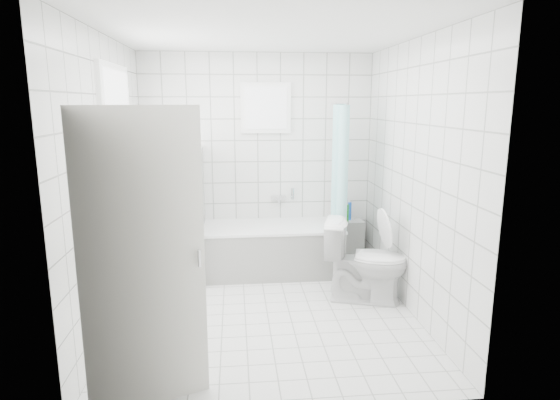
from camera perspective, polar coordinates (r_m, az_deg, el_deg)
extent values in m
plane|color=white|center=(4.70, -1.58, -13.55)|extent=(3.00, 3.00, 0.00)
plane|color=white|center=(4.29, -1.79, 19.65)|extent=(3.00, 3.00, 0.00)
cube|color=white|center=(5.79, -2.71, 4.70)|extent=(2.80, 0.02, 2.60)
cube|color=white|center=(2.85, 0.42, -2.70)|extent=(2.80, 0.02, 2.60)
cube|color=white|center=(4.44, -20.01, 1.84)|extent=(0.02, 3.00, 2.60)
cube|color=white|center=(4.62, 15.93, 2.46)|extent=(0.02, 3.00, 2.60)
cube|color=white|center=(4.68, -18.84, 6.11)|extent=(0.01, 0.90, 1.40)
cube|color=white|center=(5.71, -1.73, 11.15)|extent=(0.50, 0.01, 0.50)
cube|color=white|center=(4.79, -17.74, -2.70)|extent=(0.18, 1.02, 0.08)
cube|color=silver|center=(3.14, -16.26, -7.53)|extent=(0.76, 0.34, 2.00)
cube|color=white|center=(5.66, -0.92, -6.10)|extent=(1.62, 0.75, 0.55)
cube|color=white|center=(5.57, -0.93, -3.27)|extent=(1.64, 0.77, 0.03)
cube|color=white|center=(5.48, -10.19, -1.72)|extent=(0.15, 0.85, 1.50)
cube|color=white|center=(6.05, 8.12, -5.03)|extent=(0.40, 0.24, 0.55)
imported|color=white|center=(4.90, 10.42, -7.33)|extent=(0.93, 0.70, 0.85)
cylinder|color=silver|center=(5.47, 7.18, 11.56)|extent=(0.02, 0.80, 0.02)
cube|color=silver|center=(5.84, -0.24, 0.31)|extent=(0.18, 0.06, 0.06)
imported|color=white|center=(4.84, -17.54, -0.24)|extent=(0.15, 0.15, 0.30)
imported|color=white|center=(4.75, -17.74, -1.37)|extent=(0.17, 0.17, 0.15)
imported|color=#DE56B2|center=(4.40, -18.75, -1.33)|extent=(0.13, 0.13, 0.32)
cylinder|color=#178C1C|center=(5.85, 8.07, -1.64)|extent=(0.06, 0.06, 0.23)
cylinder|color=blue|center=(5.99, 8.39, -1.33)|extent=(0.06, 0.06, 0.23)
cylinder|color=red|center=(5.97, 7.72, -1.36)|extent=(0.06, 0.06, 0.23)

